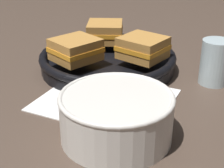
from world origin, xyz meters
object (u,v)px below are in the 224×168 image
(sandwich_near_left, at_px, (142,47))
(sandwich_near_right, at_px, (105,32))
(soup_bowl, at_px, (116,114))
(skillet, at_px, (108,60))
(spoon, at_px, (127,95))
(drinking_glass, at_px, (215,62))
(sandwich_far_left, at_px, (76,49))

(sandwich_near_left, bearing_deg, sandwich_near_right, 156.36)
(soup_bowl, distance_m, skillet, 0.28)
(soup_bowl, height_order, sandwich_near_left, sandwich_near_left)
(soup_bowl, distance_m, spoon, 0.13)
(skillet, xyz_separation_m, sandwich_near_right, (-0.05, 0.06, 0.04))
(spoon, bearing_deg, sandwich_near_left, 94.11)
(sandwich_near_left, xyz_separation_m, drinking_glass, (0.15, 0.04, -0.02))
(spoon, xyz_separation_m, sandwich_near_left, (-0.03, 0.12, 0.06))
(spoon, height_order, sandwich_far_left, sandwich_far_left)
(sandwich_far_left, bearing_deg, sandwich_near_right, 96.36)
(soup_bowl, bearing_deg, sandwich_far_left, 141.18)
(spoon, bearing_deg, skillet, 125.67)
(skillet, xyz_separation_m, drinking_glass, (0.23, 0.05, 0.03))
(spoon, bearing_deg, soup_bowl, -77.96)
(soup_bowl, xyz_separation_m, skillet, (-0.16, 0.23, -0.02))
(soup_bowl, xyz_separation_m, sandwich_near_right, (-0.21, 0.30, 0.02))
(sandwich_near_left, bearing_deg, spoon, -76.23)
(soup_bowl, height_order, sandwich_far_left, sandwich_far_left)
(sandwich_near_right, height_order, drinking_glass, drinking_glass)
(spoon, bearing_deg, sandwich_near_right, 122.67)
(sandwich_near_right, distance_m, sandwich_far_left, 0.14)
(spoon, xyz_separation_m, sandwich_far_left, (-0.14, 0.03, 0.06))
(sandwich_near_left, relative_size, sandwich_far_left, 0.91)
(soup_bowl, height_order, sandwich_near_right, sandwich_near_right)
(sandwich_near_right, relative_size, drinking_glass, 1.29)
(sandwich_near_right, height_order, sandwich_far_left, same)
(soup_bowl, xyz_separation_m, spoon, (-0.05, 0.12, -0.03))
(sandwich_near_left, relative_size, drinking_glass, 1.09)
(soup_bowl, distance_m, sandwich_far_left, 0.25)
(sandwich_far_left, bearing_deg, spoon, -13.10)
(soup_bowl, relative_size, skillet, 0.44)
(sandwich_near_left, distance_m, sandwich_near_right, 0.14)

